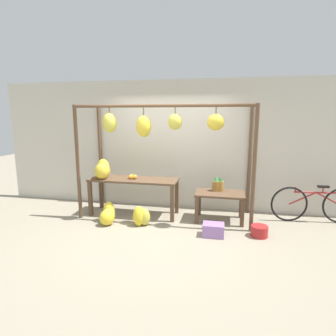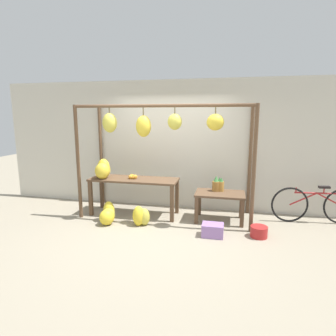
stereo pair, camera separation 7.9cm
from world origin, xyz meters
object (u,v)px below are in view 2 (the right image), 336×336
(banana_pile_on_table, at_px, (103,170))
(pineapple_cluster, at_px, (218,185))
(orange_pile, at_px, (132,177))
(parked_bicycle, at_px, (316,205))
(banana_pile_ground_left, at_px, (108,214))
(fruit_crate_white, at_px, (213,230))
(banana_pile_ground_right, at_px, (140,216))
(blue_bucket, at_px, (259,232))

(banana_pile_on_table, distance_m, pineapple_cluster, 2.37)
(orange_pile, relative_size, parked_bicycle, 0.11)
(banana_pile_on_table, xyz_separation_m, banana_pile_ground_left, (0.31, -0.50, -0.76))
(fruit_crate_white, xyz_separation_m, parked_bicycle, (1.89, 1.04, 0.26))
(banana_pile_on_table, bearing_deg, pineapple_cluster, 5.39)
(fruit_crate_white, bearing_deg, banana_pile_on_table, 163.83)
(banana_pile_ground_right, distance_m, blue_bucket, 2.15)
(orange_pile, xyz_separation_m, blue_bucket, (2.47, -0.59, -0.72))
(pineapple_cluster, bearing_deg, banana_pile_ground_right, -154.18)
(parked_bicycle, bearing_deg, orange_pile, -175.00)
(fruit_crate_white, height_order, parked_bicycle, parked_bicycle)
(pineapple_cluster, xyz_separation_m, fruit_crate_white, (-0.04, -0.89, -0.58))
(orange_pile, distance_m, parked_bicycle, 3.63)
(fruit_crate_white, bearing_deg, banana_pile_ground_left, 175.04)
(banana_pile_ground_left, bearing_deg, orange_pile, 61.07)
(orange_pile, relative_size, banana_pile_ground_left, 0.36)
(orange_pile, height_order, banana_pile_ground_left, orange_pile)
(banana_pile_ground_left, height_order, blue_bucket, banana_pile_ground_left)
(pineapple_cluster, relative_size, banana_pile_ground_right, 0.81)
(banana_pile_ground_right, bearing_deg, orange_pile, 122.57)
(fruit_crate_white, distance_m, blue_bucket, 0.79)
(banana_pile_on_table, distance_m, blue_bucket, 3.24)
(orange_pile, bearing_deg, blue_bucket, -13.38)
(fruit_crate_white, relative_size, blue_bucket, 1.27)
(banana_pile_on_table, distance_m, banana_pile_ground_left, 0.96)
(banana_pile_on_table, relative_size, pineapple_cluster, 1.57)
(blue_bucket, relative_size, parked_bicycle, 0.17)
(banana_pile_ground_left, distance_m, banana_pile_ground_right, 0.64)
(blue_bucket, bearing_deg, banana_pile_on_table, 170.20)
(banana_pile_on_table, distance_m, fruit_crate_white, 2.55)
(orange_pile, relative_size, fruit_crate_white, 0.50)
(banana_pile_ground_left, bearing_deg, fruit_crate_white, -4.96)
(parked_bicycle, bearing_deg, banana_pile_ground_left, -167.46)
(banana_pile_ground_right, xyz_separation_m, blue_bucket, (2.14, -0.07, -0.07))
(pineapple_cluster, height_order, banana_pile_ground_left, pineapple_cluster)
(pineapple_cluster, bearing_deg, banana_pile_ground_left, -160.65)
(banana_pile_on_table, height_order, fruit_crate_white, banana_pile_on_table)
(pineapple_cluster, xyz_separation_m, banana_pile_ground_right, (-1.41, -0.68, -0.52))
(orange_pile, height_order, banana_pile_ground_right, orange_pile)
(banana_pile_ground_right, distance_m, fruit_crate_white, 1.39)
(banana_pile_on_table, bearing_deg, banana_pile_ground_left, -58.32)
(pineapple_cluster, height_order, blue_bucket, pineapple_cluster)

